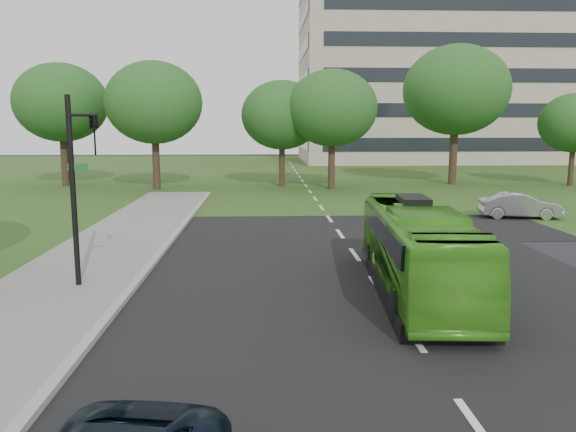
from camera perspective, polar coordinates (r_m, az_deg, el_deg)
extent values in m
plane|color=black|center=(15.01, 10.50, -9.11)|extent=(160.00, 160.00, 0.00)
cube|color=black|center=(34.36, 3.07, 1.34)|extent=(14.00, 120.00, 0.01)
cube|color=black|center=(28.46, 4.23, -0.30)|extent=(80.00, 12.00, 0.01)
cube|color=silver|center=(29.44, 4.01, 0.04)|extent=(0.15, 90.00, 0.01)
cube|color=gray|center=(10.69, -24.13, -17.09)|extent=(0.25, 60.00, 0.15)
cube|color=#2A4E1A|center=(59.16, 0.75, 4.62)|extent=(120.00, 60.00, 0.01)
cube|color=tan|center=(80.37, 16.43, 14.36)|extent=(40.00, 20.00, 25.00)
cube|color=black|center=(70.96, 19.12, 14.98)|extent=(36.80, 0.10, 23.00)
cube|color=black|center=(76.47, 1.54, 15.01)|extent=(0.10, 18.40, 23.00)
cylinder|color=black|center=(42.60, -13.23, 4.99)|extent=(0.53, 0.53, 3.53)
ellipsoid|color=#1E561C|center=(42.53, -13.46, 11.14)|extent=(7.01, 7.01, 5.96)
cylinder|color=black|center=(43.60, -0.62, 4.98)|extent=(0.45, 0.45, 3.01)
ellipsoid|color=#1E561C|center=(43.50, -0.63, 10.22)|extent=(6.19, 6.19, 5.26)
cylinder|color=black|center=(41.89, 4.44, 4.99)|extent=(0.50, 0.50, 3.32)
ellipsoid|color=#1E561C|center=(41.80, 4.51, 10.88)|extent=(6.60, 6.60, 5.61)
cylinder|color=black|center=(47.14, 16.42, 5.61)|extent=(0.62, 0.62, 4.14)
ellipsoid|color=#1E561C|center=(47.16, 16.72, 12.16)|extent=(8.32, 8.32, 7.07)
cylinder|color=black|center=(49.63, 26.82, 4.35)|extent=(0.41, 0.41, 2.74)
ellipsoid|color=#1E561C|center=(49.52, 27.11, 8.42)|extent=(5.40, 5.40, 4.59)
cylinder|color=black|center=(47.44, -21.74, 5.03)|extent=(0.54, 0.54, 3.61)
ellipsoid|color=#1E561C|center=(47.39, -22.08, 10.64)|extent=(7.09, 7.09, 6.02)
imported|color=green|center=(16.19, 13.03, -3.35)|extent=(2.67, 8.93, 2.45)
imported|color=#99989C|center=(30.99, 22.47, 1.01)|extent=(4.17, 2.11, 1.31)
cylinder|color=black|center=(16.87, -20.98, 2.04)|extent=(0.15, 0.15, 5.51)
cylinder|color=black|center=(16.64, -20.14, 9.62)|extent=(0.77, 0.09, 0.09)
imported|color=black|center=(16.56, -19.12, 7.77)|extent=(0.26, 0.28, 1.10)
cube|color=#195926|center=(16.75, -20.59, 4.67)|extent=(0.55, 0.04, 0.20)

